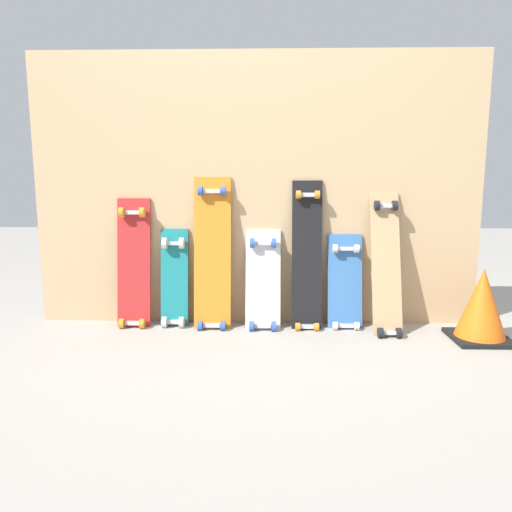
{
  "coord_description": "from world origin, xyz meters",
  "views": [
    {
      "loc": [
        0.08,
        -2.92,
        0.91
      ],
      "look_at": [
        0.0,
        -0.07,
        0.45
      ],
      "focal_mm": 33.51,
      "sensor_mm": 36.0,
      "label": 1
    }
  ],
  "objects": [
    {
      "name": "skateboard_orange",
      "position": [
        -0.27,
        -0.04,
        0.43
      ],
      "size": [
        0.23,
        0.21,
        0.99
      ],
      "color": "orange",
      "rests_on": "ground"
    },
    {
      "name": "skateboard_blue",
      "position": [
        0.55,
        -0.02,
        0.25
      ],
      "size": [
        0.21,
        0.18,
        0.64
      ],
      "color": "#386BAD",
      "rests_on": "ground"
    },
    {
      "name": "ground_plane",
      "position": [
        0.0,
        0.0,
        0.0
      ],
      "size": [
        12.0,
        12.0,
        0.0
      ],
      "primitive_type": "plane",
      "color": "#9E9991"
    },
    {
      "name": "skateboard_teal",
      "position": [
        -0.51,
        -0.02,
        0.27
      ],
      "size": [
        0.17,
        0.17,
        0.66
      ],
      "color": "#197A7F",
      "rests_on": "ground"
    },
    {
      "name": "skateboard_red",
      "position": [
        -0.76,
        -0.02,
        0.36
      ],
      "size": [
        0.2,
        0.19,
        0.86
      ],
      "color": "#B22626",
      "rests_on": "ground"
    },
    {
      "name": "plywood_wall_panel",
      "position": [
        0.0,
        0.07,
        0.83
      ],
      "size": [
        2.76,
        0.04,
        1.67
      ],
      "primitive_type": "cube",
      "color": "tan",
      "rests_on": "ground"
    },
    {
      "name": "skateboard_natural",
      "position": [
        0.78,
        -0.1,
        0.38
      ],
      "size": [
        0.17,
        0.32,
        0.9
      ],
      "color": "tan",
      "rests_on": "ground"
    },
    {
      "name": "traffic_cone",
      "position": [
        1.28,
        -0.27,
        0.21
      ],
      "size": [
        0.32,
        0.32,
        0.42
      ],
      "color": "black",
      "rests_on": "ground"
    },
    {
      "name": "skateboard_white",
      "position": [
        0.04,
        -0.04,
        0.27
      ],
      "size": [
        0.21,
        0.22,
        0.67
      ],
      "color": "silver",
      "rests_on": "ground"
    },
    {
      "name": "skateboard_black",
      "position": [
        0.31,
        -0.03,
        0.41
      ],
      "size": [
        0.18,
        0.2,
        0.97
      ],
      "color": "black",
      "rests_on": "ground"
    }
  ]
}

